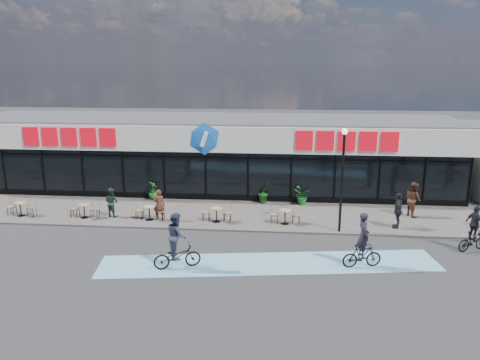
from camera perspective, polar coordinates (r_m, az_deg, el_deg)
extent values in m
plane|color=#28282B|center=(21.53, -7.10, -8.00)|extent=(120.00, 120.00, 0.00)
cube|color=#625B57|center=(25.65, -5.00, -4.08)|extent=(44.00, 5.00, 0.10)
cube|color=#66A1C0|center=(19.70, 3.58, -10.10)|extent=(14.17, 4.13, 0.01)
cube|color=black|center=(30.49, -3.26, 1.78)|extent=(30.00, 6.00, 3.00)
cube|color=silver|center=(29.93, -3.37, 5.93)|extent=(30.60, 6.30, 1.50)
cube|color=#47474C|center=(29.97, -3.35, 7.48)|extent=(30.60, 6.30, 0.10)
cube|color=navy|center=(27.23, -4.24, 3.56)|extent=(30.60, 0.08, 0.18)
cube|color=black|center=(27.32, -4.22, 2.74)|extent=(30.00, 0.06, 0.08)
cube|color=black|center=(27.93, -4.12, -2.18)|extent=(30.00, 0.10, 0.40)
cube|color=red|center=(29.24, -20.07, 4.97)|extent=(5.63, 0.18, 1.10)
cube|color=red|center=(26.73, 12.88, 4.66)|extent=(5.63, 0.18, 1.10)
ellipsoid|color=blue|center=(26.85, -4.36, 5.03)|extent=(1.90, 0.24, 1.90)
cylinder|color=black|center=(32.04, -26.82, 0.85)|extent=(0.10, 0.10, 3.00)
cylinder|color=black|center=(30.80, -22.87, 0.78)|extent=(0.10, 0.10, 3.00)
cylinder|color=black|center=(29.71, -18.60, 0.70)|extent=(0.10, 0.10, 3.00)
cylinder|color=black|center=(28.80, -14.04, 0.61)|extent=(0.10, 0.10, 3.00)
cylinder|color=black|center=(28.08, -9.22, 0.51)|extent=(0.10, 0.10, 3.00)
cylinder|color=black|center=(27.58, -4.18, 0.40)|extent=(0.10, 0.10, 3.00)
cylinder|color=black|center=(27.29, 1.01, 0.29)|extent=(0.10, 0.10, 3.00)
cylinder|color=black|center=(27.23, 6.27, 0.17)|extent=(0.10, 0.10, 3.00)
cylinder|color=black|center=(27.40, 11.50, 0.05)|extent=(0.10, 0.10, 3.00)
cylinder|color=black|center=(27.79, 16.63, -0.07)|extent=(0.10, 0.10, 3.00)
cylinder|color=black|center=(28.40, 21.57, -0.18)|extent=(0.10, 0.10, 3.00)
cylinder|color=black|center=(29.21, 26.28, -0.29)|extent=(0.10, 0.10, 3.00)
cylinder|color=black|center=(22.64, 12.30, -0.45)|extent=(0.12, 0.12, 4.78)
sphere|color=#FFF2CC|center=(22.14, 12.65, 5.78)|extent=(0.28, 0.28, 0.28)
cylinder|color=#9D8565|center=(27.41, -25.26, -2.55)|extent=(0.60, 0.60, 0.04)
cylinder|color=black|center=(27.50, -25.18, -3.24)|extent=(0.06, 0.06, 0.70)
cylinder|color=black|center=(27.61, -25.10, -3.96)|extent=(0.40, 0.40, 0.02)
cylinder|color=#9D8565|center=(25.82, -18.52, -2.88)|extent=(0.60, 0.60, 0.04)
cylinder|color=black|center=(25.93, -18.46, -3.62)|extent=(0.06, 0.06, 0.70)
cylinder|color=black|center=(26.04, -18.40, -4.37)|extent=(0.40, 0.40, 0.02)
cylinder|color=#9D8565|center=(24.64, -11.02, -3.20)|extent=(0.60, 0.60, 0.04)
cylinder|color=black|center=(24.75, -10.98, -3.97)|extent=(0.06, 0.06, 0.70)
cylinder|color=black|center=(24.86, -10.94, -4.76)|extent=(0.40, 0.40, 0.02)
cylinder|color=#9D8565|center=(23.92, -2.90, -3.49)|extent=(0.60, 0.60, 0.04)
cylinder|color=black|center=(24.03, -2.89, -4.28)|extent=(0.06, 0.06, 0.70)
cylinder|color=black|center=(24.15, -2.88, -5.09)|extent=(0.40, 0.40, 0.02)
cylinder|color=#9D8565|center=(23.70, 5.54, -3.71)|extent=(0.60, 0.60, 0.04)
cylinder|color=black|center=(23.81, 5.52, -4.51)|extent=(0.06, 0.06, 0.70)
cylinder|color=black|center=(23.93, 5.50, -5.33)|extent=(0.40, 0.40, 0.02)
imported|color=#18561F|center=(28.24, -10.55, -1.27)|extent=(0.78, 0.78, 1.09)
imported|color=#1C5919|center=(27.18, 2.92, -1.52)|extent=(0.82, 0.86, 1.22)
imported|color=#1B5F20|center=(27.05, 7.45, -1.92)|extent=(1.11, 1.03, 1.02)
imported|color=#4E241C|center=(24.57, -9.85, -2.98)|extent=(0.68, 0.54, 1.62)
imported|color=#1B3122|center=(25.65, -15.38, -2.62)|extent=(0.93, 0.84, 1.55)
imported|color=black|center=(24.30, 18.70, -3.53)|extent=(0.68, 1.13, 1.80)
imported|color=#4A281A|center=(26.37, 20.34, -2.21)|extent=(0.98, 1.09, 1.86)
imported|color=black|center=(19.77, 14.64, -8.94)|extent=(1.70, 0.82, 0.98)
imported|color=black|center=(19.44, 14.81, -6.51)|extent=(0.59, 0.77, 1.88)
imported|color=black|center=(23.09, 26.52, -6.65)|extent=(1.62, 1.06, 0.95)
imported|color=black|center=(22.84, 26.74, -4.80)|extent=(0.76, 1.03, 1.62)
imported|color=black|center=(19.27, -7.66, -9.18)|extent=(2.03, 1.31, 1.01)
imported|color=#2F3549|center=(18.93, -7.75, -6.70)|extent=(1.00, 1.12, 1.89)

